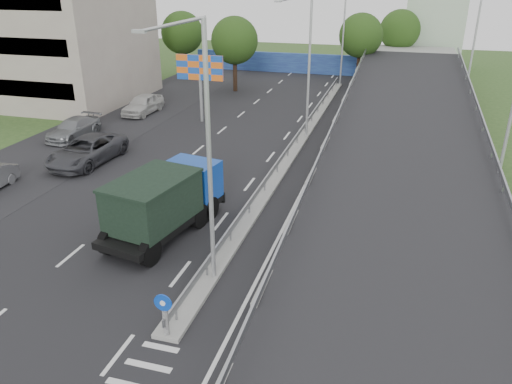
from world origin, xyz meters
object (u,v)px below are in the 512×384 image
(lamp_post_mid, at_px, (307,60))
(church, at_px, (433,26))
(sign_bollard, at_px, (165,314))
(parked_car_e, at_px, (143,104))
(lamp_post_near, at_px, (204,145))
(parked_car_d, at_px, (74,129))
(parked_car_c, at_px, (87,150))
(lamp_post_far, at_px, (342,31))
(billboard, at_px, (200,71))
(dump_truck, at_px, (165,200))

(lamp_post_mid, relative_size, church, 0.73)
(sign_bollard, bearing_deg, parked_car_e, 119.21)
(sign_bollard, relative_size, lamp_post_mid, 0.17)
(lamp_post_near, xyz_separation_m, parked_car_d, (-16.77, 15.10, -5.08))
(lamp_post_mid, height_order, parked_car_c, lamp_post_mid)
(lamp_post_far, height_order, billboard, lamp_post_far)
(billboard, relative_size, parked_car_d, 1.09)
(parked_car_c, bearing_deg, parked_car_d, 135.87)
(church, bearing_deg, dump_truck, -104.71)
(sign_bollard, xyz_separation_m, parked_car_e, (-14.99, 26.80, -0.18))
(lamp_post_mid, bearing_deg, church, 73.78)
(lamp_post_near, relative_size, parked_car_c, 1.64)
(lamp_post_far, bearing_deg, lamp_post_mid, -90.00)
(lamp_post_near, bearing_deg, parked_car_d, 137.99)
(sign_bollard, xyz_separation_m, parked_car_c, (-12.52, 14.45, -0.18))
(sign_bollard, height_order, parked_car_c, sign_bollard)
(church, bearing_deg, parked_car_d, -124.43)
(lamp_post_far, bearing_deg, parked_car_d, -123.97)
(dump_truck, bearing_deg, parked_car_e, 131.00)
(parked_car_e, bearing_deg, lamp_post_near, -55.38)
(church, distance_m, billboard, 37.23)
(lamp_post_far, distance_m, dump_truck, 37.14)
(lamp_post_mid, bearing_deg, dump_truck, -101.58)
(parked_car_c, bearing_deg, lamp_post_mid, 39.70)
(lamp_post_near, distance_m, lamp_post_mid, 20.00)
(church, relative_size, dump_truck, 1.86)
(lamp_post_near, xyz_separation_m, parked_car_c, (-12.63, 10.62, -4.95))
(lamp_post_near, xyz_separation_m, lamp_post_far, (0.00, 40.00, 0.00))
(parked_car_e, bearing_deg, parked_car_c, -77.39)
(lamp_post_near, distance_m, billboard, 23.87)
(parked_car_d, bearing_deg, sign_bollard, -45.55)
(sign_bollard, xyz_separation_m, billboard, (-9.00, 25.83, 3.15))
(church, height_order, billboard, church)
(dump_truck, bearing_deg, lamp_post_far, 95.08)
(billboard, bearing_deg, dump_truck, -73.16)
(lamp_post_mid, relative_size, parked_car_d, 2.01)
(billboard, bearing_deg, parked_car_c, -107.20)
(lamp_post_mid, relative_size, parked_car_c, 1.64)
(parked_car_c, bearing_deg, sign_bollard, -45.98)
(lamp_post_mid, distance_m, parked_car_e, 16.17)
(lamp_post_mid, relative_size, billboard, 1.83)
(lamp_post_mid, relative_size, dump_truck, 1.35)
(lamp_post_near, xyz_separation_m, billboard, (-9.11, 22.00, -1.62))
(lamp_post_mid, bearing_deg, parked_car_c, -143.41)
(church, relative_size, parked_car_e, 2.75)
(lamp_post_near, height_order, church, church)
(dump_truck, distance_m, parked_car_c, 11.82)
(lamp_post_far, height_order, parked_car_e, lamp_post_far)
(parked_car_e, bearing_deg, dump_truck, -58.09)
(lamp_post_far, xyz_separation_m, parked_car_d, (-16.77, -24.90, -5.08))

